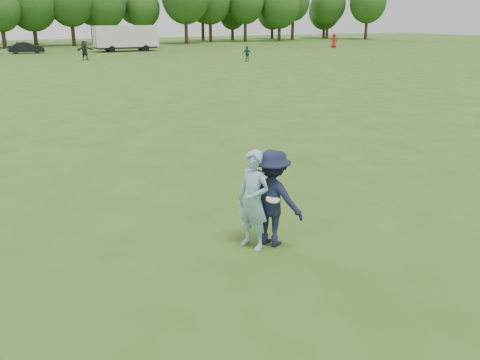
{
  "coord_description": "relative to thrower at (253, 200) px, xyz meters",
  "views": [
    {
      "loc": [
        -5.61,
        -8.16,
        4.45
      ],
      "look_at": [
        -0.93,
        1.01,
        1.1
      ],
      "focal_mm": 38.0,
      "sensor_mm": 36.0,
      "label": 1
    }
  ],
  "objects": [
    {
      "name": "treeline",
      "position": [
        3.94,
        76.86,
        5.26
      ],
      "size": [
        130.35,
        18.39,
        11.74
      ],
      "color": "#332114",
      "rests_on": "ground"
    },
    {
      "name": "player_far_d",
      "position": [
        5.76,
        47.28,
        0.0
      ],
      "size": [
        1.94,
        0.97,
        2.0
      ],
      "primitive_type": "imported",
      "rotation": [
        0.0,
        0.0,
        0.21
      ],
      "color": "#2A2A2A",
      "rests_on": "ground"
    },
    {
      "name": "ground",
      "position": [
        1.13,
        -0.04,
        -1.0
      ],
      "size": [
        200.0,
        200.0,
        0.0
      ],
      "primitive_type": "plane",
      "color": "#2A5217",
      "rests_on": "ground"
    },
    {
      "name": "disc_in_play",
      "position": [
        0.26,
        -0.3,
        0.07
      ],
      "size": [
        0.33,
        0.33,
        0.09
      ],
      "color": "white",
      "rests_on": "ground"
    },
    {
      "name": "car_f",
      "position": [
        1.24,
        60.58,
        -0.31
      ],
      "size": [
        4.18,
        1.48,
        1.38
      ],
      "primitive_type": "imported",
      "rotation": [
        0.0,
        0.0,
        1.57
      ],
      "color": "black",
      "rests_on": "ground"
    },
    {
      "name": "cargo_trailer",
      "position": [
        13.25,
        58.96,
        0.78
      ],
      "size": [
        9.0,
        2.75,
        3.2
      ],
      "color": "silver",
      "rests_on": "ground"
    },
    {
      "name": "defender",
      "position": [
        0.41,
        -0.04,
        -0.01
      ],
      "size": [
        1.3,
        1.47,
        1.97
      ],
      "primitive_type": "imported",
      "rotation": [
        0.0,
        0.0,
        2.13
      ],
      "color": "#171A33",
      "rests_on": "ground"
    },
    {
      "name": "thrower",
      "position": [
        0.0,
        0.0,
        0.0
      ],
      "size": [
        0.71,
        0.85,
        2.0
      ],
      "primitive_type": "imported",
      "rotation": [
        0.0,
        0.0,
        -1.19
      ],
      "color": "#80AFC5",
      "rests_on": "ground"
    },
    {
      "name": "player_far_b",
      "position": [
        19.99,
        38.25,
        -0.23
      ],
      "size": [
        0.83,
        0.94,
        1.53
      ],
      "primitive_type": "imported",
      "rotation": [
        0.0,
        0.0,
        -0.95
      ],
      "color": "navy",
      "rests_on": "ground"
    },
    {
      "name": "player_far_c",
      "position": [
        41.63,
        52.61,
        0.02
      ],
      "size": [
        1.17,
        1.0,
        2.03
      ],
      "primitive_type": "imported",
      "rotation": [
        0.0,
        0.0,
        2.71
      ],
      "color": "red",
      "rests_on": "ground"
    },
    {
      "name": "field_cone",
      "position": [
        22.36,
        49.52,
        -0.85
      ],
      "size": [
        0.28,
        0.28,
        0.3
      ],
      "primitive_type": "cone",
      "color": "orange",
      "rests_on": "ground"
    }
  ]
}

